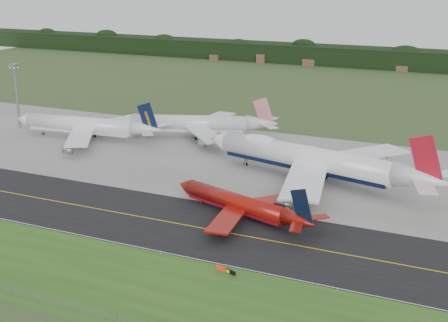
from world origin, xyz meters
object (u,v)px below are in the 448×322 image
(jet_ba_747, at_px, (313,159))
(jet_navy_gold, at_px, (88,126))
(taxiway_sign, at_px, (226,270))
(jet_red_737, at_px, (242,204))
(jet_star_tail, at_px, (198,124))
(floodlight_mast, at_px, (16,84))

(jet_ba_747, height_order, jet_navy_gold, jet_ba_747)
(jet_ba_747, relative_size, taxiway_sign, 15.59)
(jet_red_737, relative_size, taxiway_sign, 8.72)
(jet_navy_gold, distance_m, jet_star_tail, 39.92)
(jet_red_737, bearing_deg, floodlight_mast, 157.26)
(jet_ba_747, bearing_deg, taxiway_sign, -88.56)
(jet_ba_747, relative_size, jet_star_tail, 1.35)
(jet_navy_gold, height_order, floodlight_mast, floodlight_mast)
(jet_ba_747, height_order, taxiway_sign, jet_ba_747)
(jet_navy_gold, bearing_deg, floodlight_mast, 175.96)
(jet_navy_gold, xyz_separation_m, jet_star_tail, (35.23, 18.78, 0.12))
(jet_navy_gold, relative_size, jet_star_tail, 1.05)
(jet_navy_gold, relative_size, taxiway_sign, 12.09)
(jet_navy_gold, bearing_deg, taxiway_sign, -40.31)
(jet_star_tail, bearing_deg, floodlight_mast, -166.77)
(jet_red_737, bearing_deg, taxiway_sign, -72.89)
(floodlight_mast, bearing_deg, jet_star_tail, 13.23)
(jet_star_tail, height_order, taxiway_sign, jet_star_tail)
(jet_ba_747, distance_m, jet_navy_gold, 88.74)
(jet_red_737, xyz_separation_m, floodlight_mast, (-114.56, 48.02, 14.01))
(jet_ba_747, bearing_deg, jet_navy_gold, 172.38)
(jet_navy_gold, bearing_deg, jet_ba_747, -7.62)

